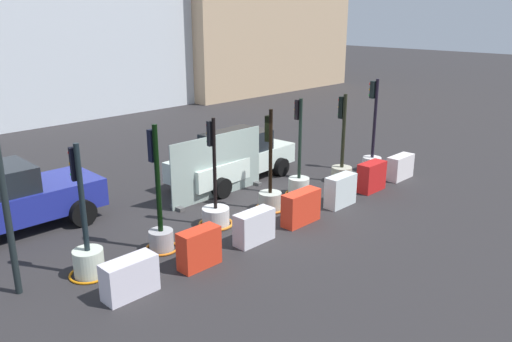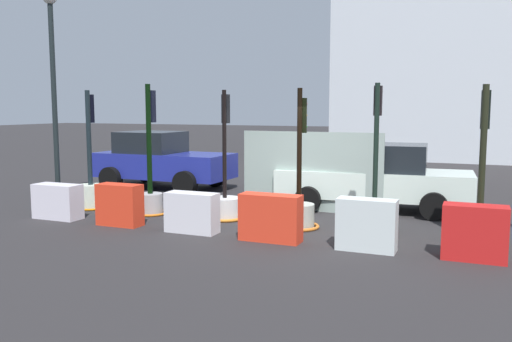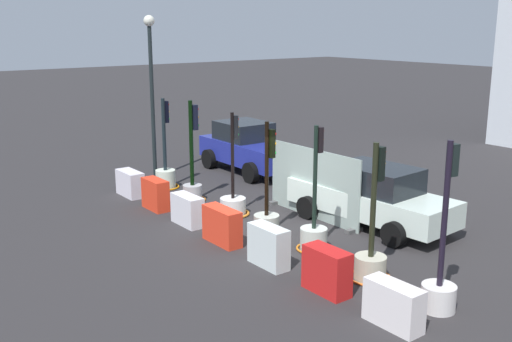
{
  "view_description": "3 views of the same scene",
  "coord_description": "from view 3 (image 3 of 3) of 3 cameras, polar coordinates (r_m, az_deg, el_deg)",
  "views": [
    {
      "loc": [
        -9.81,
        -9.16,
        5.41
      ],
      "look_at": [
        -0.27,
        0.29,
        1.19
      ],
      "focal_mm": 36.07,
      "sensor_mm": 36.0,
      "label": 1
    },
    {
      "loc": [
        3.48,
        -10.27,
        2.47
      ],
      "look_at": [
        -1.05,
        0.61,
        1.08
      ],
      "focal_mm": 37.52,
      "sensor_mm": 36.0,
      "label": 2
    },
    {
      "loc": [
        11.39,
        -8.79,
        5.17
      ],
      "look_at": [
        -0.41,
        0.18,
        1.53
      ],
      "focal_mm": 42.16,
      "sensor_mm": 36.0,
      "label": 3
    }
  ],
  "objects": [
    {
      "name": "traffic_light_2",
      "position": [
        16.67,
        -2.19,
        -2.88
      ],
      "size": [
        0.92,
        0.92,
        2.87
      ],
      "color": "silver",
      "rests_on": "ground_plane"
    },
    {
      "name": "car_blue_estate",
      "position": [
        21.53,
        -0.63,
        2.25
      ],
      "size": [
        4.23,
        2.23,
        1.74
      ],
      "color": "navy",
      "rests_on": "ground_plane"
    },
    {
      "name": "construction_barrier_0",
      "position": [
        18.89,
        -11.85,
        -1.16
      ],
      "size": [
        1.1,
        0.47,
        0.78
      ],
      "color": "silver",
      "rests_on": "ground_plane"
    },
    {
      "name": "street_lamp_post",
      "position": [
        20.45,
        -9.91,
        8.9
      ],
      "size": [
        0.36,
        0.36,
        5.44
      ],
      "color": "black",
      "rests_on": "ground_plane"
    },
    {
      "name": "site_fence_panel",
      "position": [
        16.37,
        5.44,
        -1.37
      ],
      "size": [
        3.46,
        0.5,
        1.91
      ],
      "color": "#92A59D",
      "rests_on": "ground_plane"
    },
    {
      "name": "ground_plane",
      "position": [
        15.29,
        0.4,
        -5.96
      ],
      "size": [
        120.0,
        120.0,
        0.0
      ],
      "primitive_type": "plane",
      "color": "#2B292A"
    },
    {
      "name": "construction_barrier_2",
      "position": [
        15.94,
        -6.52,
        -3.7
      ],
      "size": [
        1.06,
        0.42,
        0.8
      ],
      "color": "silver",
      "rests_on": "ground_plane"
    },
    {
      "name": "traffic_light_3",
      "position": [
        15.12,
        1.04,
        -4.32
      ],
      "size": [
        0.86,
        0.86,
        2.87
      ],
      "color": "#A9AEA2",
      "rests_on": "ground_plane"
    },
    {
      "name": "construction_barrier_3",
      "position": [
        14.54,
        -3.24,
        -5.21
      ],
      "size": [
        1.16,
        0.41,
        0.88
      ],
      "color": "red",
      "rests_on": "ground_plane"
    },
    {
      "name": "construction_barrier_1",
      "position": [
        17.37,
        -9.52,
        -2.2
      ],
      "size": [
        0.96,
        0.41,
        0.88
      ],
      "color": "red",
      "rests_on": "ground_plane"
    },
    {
      "name": "car_white_van",
      "position": [
        16.01,
        10.93,
        -2.32
      ],
      "size": [
        4.7,
        2.24,
        1.61
      ],
      "color": "silver",
      "rests_on": "ground_plane"
    },
    {
      "name": "traffic_light_4",
      "position": [
        14.17,
        5.52,
        -5.65
      ],
      "size": [
        0.82,
        0.82,
        2.96
      ],
      "color": "beige",
      "rests_on": "ground_plane"
    },
    {
      "name": "traffic_light_0",
      "position": [
        19.59,
        -8.58,
        -0.14
      ],
      "size": [
        0.88,
        0.88,
        2.9
      ],
      "color": "silver",
      "rests_on": "ground_plane"
    },
    {
      "name": "construction_barrier_4",
      "position": [
        13.19,
        1.2,
        -7.15
      ],
      "size": [
        1.02,
        0.41,
        0.91
      ],
      "color": "silver",
      "rests_on": "ground_plane"
    },
    {
      "name": "construction_barrier_5",
      "position": [
        12.03,
        6.74,
        -9.38
      ],
      "size": [
        1.01,
        0.45,
        0.91
      ],
      "color": "red",
      "rests_on": "ground_plane"
    },
    {
      "name": "traffic_light_1",
      "position": [
        18.02,
        -6.04,
        -0.96
      ],
      "size": [
        0.79,
        0.79,
        3.02
      ],
      "color": "#AAA7AA",
      "rests_on": "ground_plane"
    },
    {
      "name": "construction_barrier_6",
      "position": [
        10.99,
        12.92,
        -12.3
      ],
      "size": [
        1.09,
        0.43,
        0.8
      ],
      "color": "white",
      "rests_on": "ground_plane"
    },
    {
      "name": "traffic_light_6",
      "position": [
        11.69,
        17.08,
        -9.63
      ],
      "size": [
        0.64,
        0.64,
        3.21
      ],
      "color": "silver",
      "rests_on": "ground_plane"
    },
    {
      "name": "traffic_light_5",
      "position": [
        12.76,
        10.87,
        -7.91
      ],
      "size": [
        0.9,
        0.9,
        2.89
      ],
      "color": "#B9B79E",
      "rests_on": "ground_plane"
    }
  ]
}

